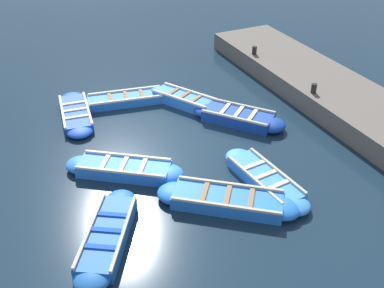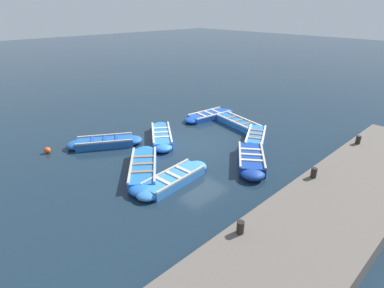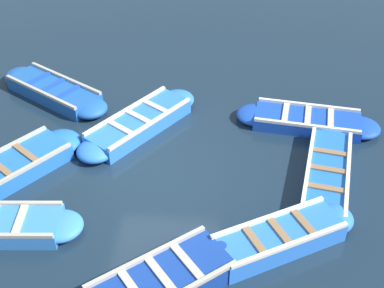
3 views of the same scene
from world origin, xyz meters
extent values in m
plane|color=#162838|center=(0.00, 0.00, 0.00)|extent=(120.00, 120.00, 0.00)
cube|color=#1947B7|center=(2.22, -3.26, 0.14)|extent=(1.29, 2.62, 0.29)
ellipsoid|color=#1947B7|center=(2.38, -2.01, 0.14)|extent=(1.01, 1.03, 0.29)
ellipsoid|color=#1947B7|center=(2.06, -4.51, 0.14)|extent=(1.01, 1.03, 0.29)
cube|color=silver|center=(1.77, -3.20, 0.32)|extent=(0.39, 2.46, 0.07)
cube|color=silver|center=(2.66, -3.32, 0.32)|extent=(0.39, 2.46, 0.07)
cube|color=beige|center=(2.29, -2.73, 0.31)|extent=(0.87, 0.25, 0.04)
cube|color=beige|center=(2.22, -3.26, 0.31)|extent=(0.87, 0.25, 0.04)
cube|color=beige|center=(2.15, -3.79, 0.31)|extent=(0.87, 0.25, 0.04)
cube|color=navy|center=(-2.92, -0.42, 0.20)|extent=(2.35, 2.55, 0.40)
ellipsoid|color=navy|center=(-3.70, 0.52, 0.20)|extent=(1.36, 1.37, 0.40)
ellipsoid|color=navy|center=(-2.15, -1.37, 0.20)|extent=(1.36, 1.37, 0.40)
cube|color=#B2AD9E|center=(-3.30, -0.73, 0.43)|extent=(1.57, 1.90, 0.07)
cube|color=#B2AD9E|center=(-2.55, -0.12, 0.43)|extent=(1.57, 1.90, 0.07)
cube|color=beige|center=(-3.25, -0.02, 0.42)|extent=(0.80, 0.69, 0.04)
cube|color=beige|center=(-2.92, -0.42, 0.42)|extent=(0.80, 0.69, 0.04)
cube|color=beige|center=(-2.60, -0.83, 0.42)|extent=(0.80, 0.69, 0.04)
cube|color=blue|center=(1.70, 0.75, 0.18)|extent=(2.77, 2.33, 0.36)
ellipsoid|color=blue|center=(0.58, 1.54, 0.18)|extent=(1.20, 1.19, 0.36)
ellipsoid|color=blue|center=(2.82, -0.04, 0.18)|extent=(1.20, 1.19, 0.36)
cube|color=beige|center=(1.46, 0.41, 0.39)|extent=(2.24, 1.62, 0.07)
cube|color=beige|center=(1.94, 1.10, 0.39)|extent=(2.24, 1.62, 0.07)
cube|color=beige|center=(1.23, 1.09, 0.38)|extent=(0.58, 0.74, 0.04)
cube|color=beige|center=(1.70, 0.75, 0.38)|extent=(0.58, 0.74, 0.04)
cube|color=beige|center=(2.18, 0.42, 0.38)|extent=(0.58, 0.74, 0.04)
cube|color=blue|center=(-0.39, 3.33, 0.18)|extent=(2.98, 2.62, 0.36)
ellipsoid|color=blue|center=(-1.57, 4.24, 0.18)|extent=(1.33, 1.32, 0.36)
ellipsoid|color=blue|center=(0.79, 2.42, 0.18)|extent=(1.33, 1.32, 0.36)
cube|color=#B2AD9E|center=(-0.67, 2.96, 0.39)|extent=(2.36, 1.84, 0.07)
cube|color=#B2AD9E|center=(-0.10, 3.70, 0.39)|extent=(2.36, 1.84, 0.07)
cube|color=olive|center=(-0.89, 3.72, 0.38)|extent=(0.65, 0.79, 0.04)
cube|color=olive|center=(-0.39, 3.33, 0.38)|extent=(0.65, 0.79, 0.04)
cube|color=olive|center=(0.11, 2.95, 0.38)|extent=(0.65, 0.79, 0.04)
cube|color=blue|center=(-1.73, -2.42, 0.20)|extent=(1.94, 2.54, 0.39)
ellipsoid|color=blue|center=(-2.35, -1.35, 0.20)|extent=(1.04, 1.05, 0.39)
ellipsoid|color=blue|center=(-1.12, -3.49, 0.20)|extent=(1.04, 1.05, 0.39)
cube|color=silver|center=(-2.05, -2.60, 0.43)|extent=(1.27, 2.13, 0.07)
cube|color=silver|center=(-1.41, -2.23, 0.43)|extent=(1.27, 2.13, 0.07)
cube|color=olive|center=(-1.99, -1.97, 0.41)|extent=(0.70, 0.48, 0.04)
cube|color=olive|center=(-1.73, -2.42, 0.41)|extent=(0.70, 0.48, 0.04)
cube|color=olive|center=(-1.47, -2.87, 0.41)|extent=(0.70, 0.48, 0.04)
cube|color=blue|center=(0.22, -3.52, 0.15)|extent=(2.95, 1.38, 0.30)
ellipsoid|color=blue|center=(-1.18, -3.27, 0.15)|extent=(0.98, 0.96, 0.30)
ellipsoid|color=blue|center=(1.62, -3.76, 0.15)|extent=(0.98, 0.96, 0.30)
cube|color=silver|center=(0.15, -3.92, 0.34)|extent=(2.76, 0.57, 0.07)
cube|color=silver|center=(0.29, -3.11, 0.34)|extent=(2.76, 0.57, 0.07)
cube|color=olive|center=(-0.38, -3.41, 0.32)|extent=(0.28, 0.80, 0.04)
cube|color=olive|center=(0.22, -3.52, 0.32)|extent=(0.28, 0.80, 0.04)
cube|color=olive|center=(0.81, -3.62, 0.32)|extent=(0.28, 0.80, 0.04)
cube|color=#3884E0|center=(-1.85, 2.96, 0.16)|extent=(1.14, 2.65, 0.31)
ellipsoid|color=#3884E0|center=(-1.96, 4.24, 0.16)|extent=(0.92, 0.95, 0.31)
ellipsoid|color=#3884E0|center=(-1.73, 1.68, 0.16)|extent=(0.92, 0.95, 0.31)
cube|color=#B2AD9E|center=(-2.26, 2.92, 0.35)|extent=(0.30, 2.52, 0.07)
cube|color=#B2AD9E|center=(-1.43, 3.00, 0.35)|extent=(0.30, 2.52, 0.07)
cube|color=beige|center=(-1.89, 3.51, 0.33)|extent=(0.82, 0.21, 0.04)
cube|color=beige|center=(-1.85, 2.96, 0.33)|extent=(0.82, 0.21, 0.04)
cube|color=beige|center=(-1.80, 2.42, 0.33)|extent=(0.82, 0.21, 0.04)
cube|color=#1E59AD|center=(2.94, 3.21, 0.17)|extent=(2.17, 2.74, 0.35)
ellipsoid|color=#1E59AD|center=(3.63, 4.34, 0.17)|extent=(1.20, 1.21, 0.35)
ellipsoid|color=#1E59AD|center=(2.25, 2.09, 0.17)|extent=(1.20, 1.21, 0.35)
cube|color=#B2AD9E|center=(2.57, 3.43, 0.38)|extent=(1.42, 2.25, 0.07)
cube|color=#B2AD9E|center=(3.31, 2.99, 0.38)|extent=(1.42, 2.25, 0.07)
cube|color=#1947B7|center=(3.23, 3.69, 0.37)|extent=(0.78, 0.55, 0.04)
cube|color=#1947B7|center=(2.94, 3.21, 0.37)|extent=(0.78, 0.55, 0.04)
cube|color=#1947B7|center=(2.65, 2.73, 0.37)|extent=(0.78, 0.55, 0.04)
cube|color=#605951|center=(-6.94, 0.00, 0.37)|extent=(2.99, 14.09, 0.74)
cylinder|color=black|center=(-5.80, -4.04, 0.92)|extent=(0.20, 0.20, 0.35)
cylinder|color=black|center=(-5.80, 0.00, 0.92)|extent=(0.20, 0.20, 0.35)
camera|label=1|loc=(4.48, 11.34, 8.22)|focal=42.00mm
camera|label=2|loc=(-9.37, 9.15, 6.11)|focal=28.00mm
camera|label=3|loc=(-8.57, -1.44, 7.54)|focal=50.00mm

